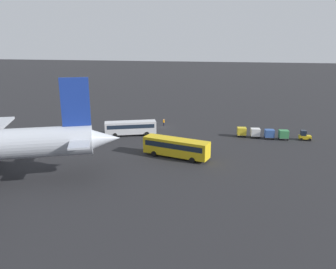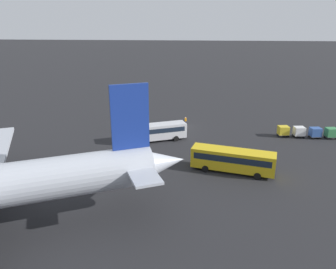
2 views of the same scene
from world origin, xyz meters
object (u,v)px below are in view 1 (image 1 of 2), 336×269
at_px(cargo_cart_green, 284,134).
at_px(cargo_cart_blue, 269,134).
at_px(shuttle_bus_far, 176,146).
at_px(worker_person, 164,122).
at_px(shuttle_bus_near, 131,127).
at_px(cargo_cart_white, 255,132).
at_px(cargo_cart_yellow, 242,131).
at_px(baggage_tug, 304,136).

relative_size(cargo_cart_green, cargo_cart_blue, 1.00).
bearing_deg(shuttle_bus_far, cargo_cart_blue, -122.90).
relative_size(shuttle_bus_far, cargo_cart_blue, 5.64).
bearing_deg(worker_person, cargo_cart_blue, 165.96).
xyz_separation_m(shuttle_bus_near, shuttle_bus_far, (-12.82, 12.11, 0.14)).
relative_size(cargo_cart_white, cargo_cart_yellow, 1.00).
height_order(shuttle_bus_near, worker_person, shuttle_bus_near).
distance_m(worker_person, cargo_cart_blue, 25.57).
height_order(cargo_cart_green, cargo_cart_blue, same).
height_order(shuttle_bus_far, cargo_cart_blue, shuttle_bus_far).
height_order(shuttle_bus_near, shuttle_bus_far, shuttle_bus_far).
bearing_deg(baggage_tug, worker_person, -13.68).
xyz_separation_m(baggage_tug, cargo_cart_blue, (7.20, 0.79, 0.25)).
bearing_deg(baggage_tug, cargo_cart_blue, 2.20).
xyz_separation_m(worker_person, cargo_cart_green, (-27.71, 6.12, 0.32)).
bearing_deg(shuttle_bus_far, cargo_cart_green, -127.20).
bearing_deg(baggage_tug, cargo_cart_green, 5.33).
bearing_deg(cargo_cart_green, cargo_cart_white, -2.05).
height_order(shuttle_bus_far, baggage_tug, shuttle_bus_far).
height_order(shuttle_bus_far, cargo_cart_white, shuttle_bus_far).
relative_size(shuttle_bus_near, worker_person, 6.55).
bearing_deg(shuttle_bus_far, cargo_cart_yellow, -110.43).
height_order(cargo_cart_green, cargo_cart_yellow, same).
relative_size(shuttle_bus_near, cargo_cart_yellow, 5.19).
xyz_separation_m(baggage_tug, cargo_cart_white, (10.11, 0.51, 0.25)).
xyz_separation_m(worker_person, cargo_cart_blue, (-24.81, 6.20, 0.32)).
height_order(baggage_tug, cargo_cart_blue, baggage_tug).
bearing_deg(cargo_cart_white, shuttle_bus_far, 48.88).
bearing_deg(cargo_cart_green, worker_person, -12.46).
bearing_deg(shuttle_bus_near, cargo_cart_blue, 164.80).
height_order(cargo_cart_blue, cargo_cart_yellow, same).
height_order(shuttle_bus_near, cargo_cart_yellow, shuttle_bus_near).
bearing_deg(cargo_cart_blue, cargo_cart_yellow, -4.69).
relative_size(worker_person, cargo_cart_white, 0.79).
relative_size(shuttle_bus_near, shuttle_bus_far, 0.92).
bearing_deg(cargo_cart_green, cargo_cart_yellow, -2.60).
distance_m(cargo_cart_green, cargo_cart_white, 5.82).
bearing_deg(shuttle_bus_near, cargo_cart_green, 164.30).
bearing_deg(cargo_cart_white, baggage_tug, -177.14).
distance_m(shuttle_bus_far, cargo_cart_yellow, 20.01).
height_order(shuttle_bus_near, baggage_tug, shuttle_bus_near).
distance_m(worker_person, cargo_cart_yellow, 19.84).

